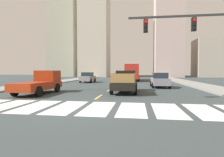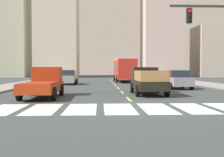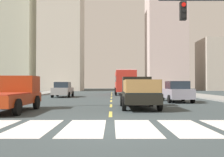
% 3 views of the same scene
% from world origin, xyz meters
% --- Properties ---
extents(ground_plane, '(160.00, 160.00, 0.00)m').
position_xyz_m(ground_plane, '(0.00, 0.00, 0.00)').
color(ground_plane, '#353F42').
extents(sidewalk_right, '(3.42, 110.00, 0.15)m').
position_xyz_m(sidewalk_right, '(10.83, 18.00, 0.07)').
color(sidewalk_right, gray).
rests_on(sidewalk_right, ground).
extents(sidewalk_left, '(3.42, 110.00, 0.15)m').
position_xyz_m(sidewalk_left, '(-10.83, 18.00, 0.07)').
color(sidewalk_left, gray).
rests_on(sidewalk_left, ground).
extents(crosswalk_stripe_2, '(1.38, 3.63, 0.01)m').
position_xyz_m(crosswalk_stripe_2, '(-4.31, 0.00, 0.00)').
color(crosswalk_stripe_2, silver).
rests_on(crosswalk_stripe_2, ground).
extents(crosswalk_stripe_3, '(1.38, 3.63, 0.01)m').
position_xyz_m(crosswalk_stripe_3, '(-2.58, 0.00, 0.00)').
color(crosswalk_stripe_3, silver).
rests_on(crosswalk_stripe_3, ground).
extents(crosswalk_stripe_4, '(1.38, 3.63, 0.01)m').
position_xyz_m(crosswalk_stripe_4, '(-0.86, 0.00, 0.00)').
color(crosswalk_stripe_4, silver).
rests_on(crosswalk_stripe_4, ground).
extents(crosswalk_stripe_5, '(1.38, 3.63, 0.01)m').
position_xyz_m(crosswalk_stripe_5, '(0.86, 0.00, 0.00)').
color(crosswalk_stripe_5, silver).
rests_on(crosswalk_stripe_5, ground).
extents(crosswalk_stripe_6, '(1.38, 3.63, 0.01)m').
position_xyz_m(crosswalk_stripe_6, '(2.58, 0.00, 0.00)').
color(crosswalk_stripe_6, silver).
rests_on(crosswalk_stripe_6, ground).
extents(crosswalk_stripe_7, '(1.38, 3.63, 0.01)m').
position_xyz_m(crosswalk_stripe_7, '(4.31, 0.00, 0.00)').
color(crosswalk_stripe_7, silver).
rests_on(crosswalk_stripe_7, ground).
extents(crosswalk_stripe_8, '(1.38, 3.63, 0.01)m').
position_xyz_m(crosswalk_stripe_8, '(6.03, 0.00, 0.00)').
color(crosswalk_stripe_8, silver).
rests_on(crosswalk_stripe_8, ground).
extents(lane_dash_0, '(0.16, 2.40, 0.01)m').
position_xyz_m(lane_dash_0, '(0.00, 4.00, 0.00)').
color(lane_dash_0, '#D5C34C').
rests_on(lane_dash_0, ground).
extents(lane_dash_1, '(0.16, 2.40, 0.01)m').
position_xyz_m(lane_dash_1, '(0.00, 9.00, 0.00)').
color(lane_dash_1, '#D5C34C').
rests_on(lane_dash_1, ground).
extents(lane_dash_2, '(0.16, 2.40, 0.01)m').
position_xyz_m(lane_dash_2, '(0.00, 14.00, 0.00)').
color(lane_dash_2, '#D5C34C').
rests_on(lane_dash_2, ground).
extents(lane_dash_3, '(0.16, 2.40, 0.01)m').
position_xyz_m(lane_dash_3, '(0.00, 19.00, 0.00)').
color(lane_dash_3, '#D5C34C').
rests_on(lane_dash_3, ground).
extents(lane_dash_4, '(0.16, 2.40, 0.01)m').
position_xyz_m(lane_dash_4, '(0.00, 24.00, 0.00)').
color(lane_dash_4, '#D5C34C').
rests_on(lane_dash_4, ground).
extents(lane_dash_5, '(0.16, 2.40, 0.01)m').
position_xyz_m(lane_dash_5, '(0.00, 29.00, 0.00)').
color(lane_dash_5, '#D5C34C').
rests_on(lane_dash_5, ground).
extents(lane_dash_6, '(0.16, 2.40, 0.01)m').
position_xyz_m(lane_dash_6, '(0.00, 34.00, 0.00)').
color(lane_dash_6, '#D5C34C').
rests_on(lane_dash_6, ground).
extents(lane_dash_7, '(0.16, 2.40, 0.01)m').
position_xyz_m(lane_dash_7, '(0.00, 39.00, 0.00)').
color(lane_dash_7, '#D5C34C').
rests_on(lane_dash_7, ground).
extents(pickup_stakebed, '(2.18, 5.20, 1.96)m').
position_xyz_m(pickup_stakebed, '(1.72, 7.51, 0.94)').
color(pickup_stakebed, black).
rests_on(pickup_stakebed, ground).
extents(pickup_dark, '(2.18, 5.20, 1.96)m').
position_xyz_m(pickup_dark, '(-5.35, 5.43, 0.92)').
color(pickup_dark, '#992D10').
rests_on(pickup_dark, ground).
extents(city_bus, '(2.72, 10.80, 3.32)m').
position_xyz_m(city_bus, '(1.83, 27.92, 1.95)').
color(city_bus, red).
rests_on(city_bus, ground).
extents(sedan_near_left, '(2.02, 4.40, 1.72)m').
position_xyz_m(sedan_near_left, '(5.44, 12.76, 0.86)').
color(sedan_near_left, '#908E9D').
rests_on(sedan_near_left, ground).
extents(sedan_far, '(2.02, 4.40, 1.72)m').
position_xyz_m(sedan_far, '(-5.52, 20.84, 0.86)').
color(sedan_far, gray).
rests_on(sedan_far, ground).
extents(traffic_signal_gantry, '(7.58, 0.27, 6.00)m').
position_xyz_m(traffic_signal_gantry, '(7.36, 3.08, 4.14)').
color(traffic_signal_gantry, '#2D2D33').
rests_on(traffic_signal_gantry, ground).
extents(tower_tall_centre, '(9.85, 11.99, 36.45)m').
position_xyz_m(tower_tall_centre, '(-23.55, 55.83, 18.22)').
color(tower_tall_centre, '#ACAD98').
rests_on(tower_tall_centre, ground).
extents(block_mid_left, '(8.68, 8.39, 34.42)m').
position_xyz_m(block_mid_left, '(12.61, 52.03, 17.21)').
color(block_mid_left, beige).
rests_on(block_mid_left, ground).
extents(block_mid_right, '(7.48, 8.34, 12.03)m').
position_xyz_m(block_mid_right, '(24.77, 52.86, 6.02)').
color(block_mid_right, '#B9AFA0').
rests_on(block_mid_right, ground).
extents(block_low_left, '(9.25, 8.77, 33.60)m').
position_xyz_m(block_low_left, '(-11.34, 50.50, 16.80)').
color(block_low_left, beige).
rests_on(block_low_left, ground).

